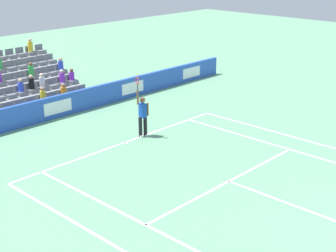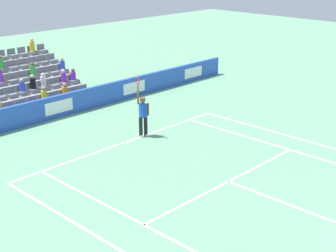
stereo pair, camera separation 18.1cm
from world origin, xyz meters
name	(u,v)px [view 1 (the left image)]	position (x,y,z in m)	size (l,w,h in m)	color
line_baseline	(125,142)	(0.00, -11.89, 0.00)	(10.97, 0.10, 0.01)	white
line_service	(229,181)	(0.00, -6.40, 0.00)	(8.23, 0.10, 0.01)	white
line_centre_service	(311,212)	(0.00, -3.20, 0.00)	(0.10, 6.40, 0.01)	white
line_singles_sideline_left	(157,230)	(4.12, -5.95, 0.00)	(0.10, 11.89, 0.01)	white
line_singles_sideline_right	(300,152)	(-4.12, -5.95, 0.00)	(0.10, 11.89, 0.01)	white
line_doubles_sideline_left	(121,250)	(5.49, -5.95, 0.00)	(0.10, 11.89, 0.01)	white
line_doubles_sideline_right	(316,143)	(-5.49, -5.95, 0.00)	(0.10, 11.89, 0.01)	white
line_centre_mark	(126,143)	(0.00, -11.79, 0.00)	(0.10, 0.20, 0.01)	white
sponsor_barrier	(57,107)	(0.00, -16.76, 0.54)	(24.53, 0.22, 1.09)	blue
tennis_player	(142,115)	(-1.04, -11.86, 0.99)	(0.51, 0.42, 2.85)	black
stadium_stand	(17,88)	(0.00, -20.32, 0.82)	(5.58, 4.75, 3.03)	gray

